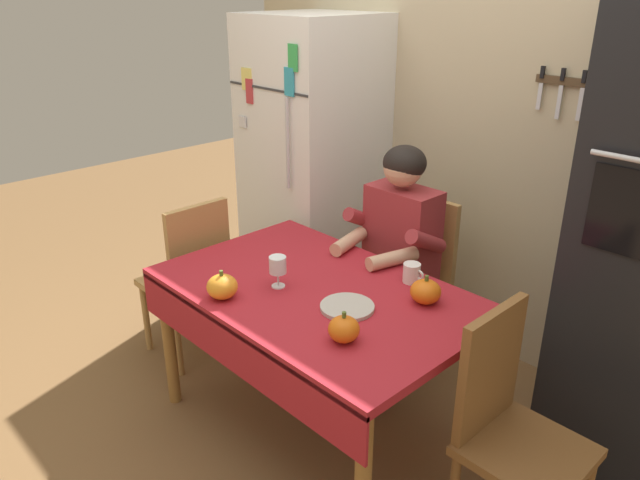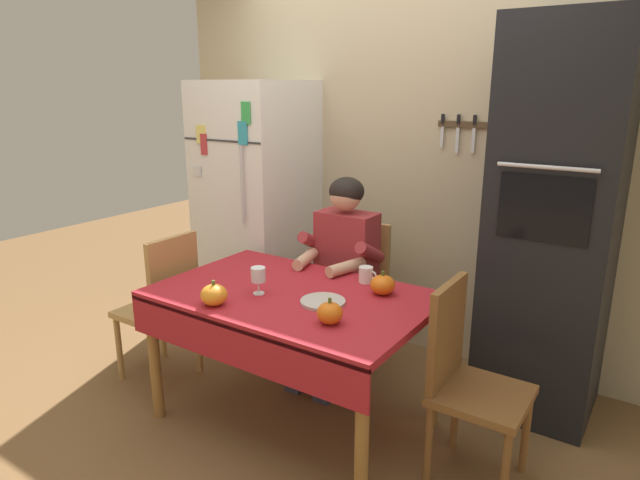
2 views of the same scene
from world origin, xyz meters
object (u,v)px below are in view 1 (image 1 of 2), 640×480
(refrigerator, at_px, (313,168))
(coffee_mug, at_px, (412,273))
(chair_behind_person, at_px, (413,276))
(serving_tray, at_px, (347,307))
(chair_right_side, at_px, (509,423))
(dining_table, at_px, (314,307))
(wine_glass, at_px, (278,266))
(chair_left_side, at_px, (191,274))
(pumpkin_large, at_px, (222,287))
(pumpkin_small, at_px, (344,329))
(seated_person, at_px, (393,247))
(pumpkin_medium, at_px, (426,292))

(refrigerator, height_order, coffee_mug, refrigerator)
(refrigerator, height_order, chair_behind_person, refrigerator)
(serving_tray, bearing_deg, refrigerator, 142.43)
(chair_right_side, bearing_deg, dining_table, -172.84)
(serving_tray, bearing_deg, wine_glass, -167.18)
(chair_left_side, bearing_deg, pumpkin_large, -20.86)
(chair_behind_person, relative_size, pumpkin_large, 7.15)
(serving_tray, bearing_deg, pumpkin_large, -143.83)
(pumpkin_large, height_order, pumpkin_small, pumpkin_large)
(chair_behind_person, height_order, wine_glass, chair_behind_person)
(dining_table, height_order, pumpkin_small, pumpkin_small)
(pumpkin_small, bearing_deg, dining_table, 152.72)
(wine_glass, bearing_deg, chair_behind_person, 85.86)
(seated_person, xyz_separation_m, serving_tray, (0.28, -0.61, 0.01))
(seated_person, bearing_deg, coffee_mug, -37.58)
(chair_right_side, bearing_deg, refrigerator, 157.41)
(dining_table, height_order, wine_glass, wine_glass)
(chair_left_side, height_order, coffee_mug, chair_left_side)
(chair_behind_person, xyz_separation_m, pumpkin_large, (-0.15, -1.11, 0.28))
(refrigerator, bearing_deg, seated_person, -17.56)
(serving_tray, bearing_deg, seated_person, 114.33)
(chair_behind_person, bearing_deg, refrigerator, 174.15)
(chair_behind_person, xyz_separation_m, chair_left_side, (-0.83, -0.85, 0.00))
(seated_person, distance_m, pumpkin_large, 0.94)
(pumpkin_medium, bearing_deg, chair_behind_person, 130.97)
(seated_person, relative_size, wine_glass, 8.80)
(seated_person, bearing_deg, pumpkin_medium, -36.58)
(seated_person, distance_m, chair_right_side, 1.11)
(dining_table, relative_size, serving_tray, 6.34)
(dining_table, relative_size, seated_person, 1.12)
(pumpkin_medium, height_order, serving_tray, pumpkin_medium)
(refrigerator, bearing_deg, wine_glass, -49.81)
(chair_behind_person, bearing_deg, pumpkin_medium, -49.03)
(chair_behind_person, xyz_separation_m, chair_right_side, (0.97, -0.68, 0.00))
(dining_table, relative_size, chair_behind_person, 1.51)
(refrigerator, height_order, pumpkin_medium, refrigerator)
(pumpkin_small, bearing_deg, coffee_mug, 102.71)
(seated_person, bearing_deg, serving_tray, -65.67)
(refrigerator, bearing_deg, chair_behind_person, -5.85)
(wine_glass, relative_size, pumpkin_small, 1.17)
(chair_behind_person, xyz_separation_m, seated_person, (0.00, -0.19, 0.23))
(seated_person, height_order, wine_glass, seated_person)
(wine_glass, height_order, serving_tray, wine_glass)
(refrigerator, relative_size, wine_glass, 12.72)
(seated_person, relative_size, pumpkin_medium, 9.75)
(wine_glass, xyz_separation_m, serving_tray, (0.34, 0.08, -0.09))
(seated_person, relative_size, coffee_mug, 12.00)
(dining_table, relative_size, pumpkin_small, 11.58)
(seated_person, distance_m, chair_left_side, 1.09)
(chair_left_side, relative_size, coffee_mug, 8.96)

